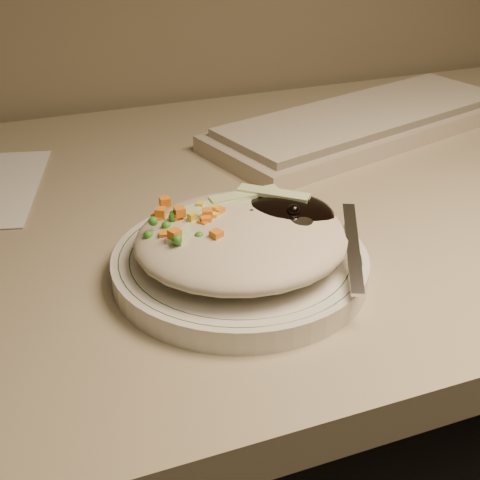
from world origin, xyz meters
name	(u,v)px	position (x,y,z in m)	size (l,w,h in m)	color
desk	(231,338)	(0.00, 1.38, 0.54)	(1.40, 0.70, 0.74)	gray
plate	(240,265)	(-0.05, 1.22, 0.75)	(0.23, 0.23, 0.02)	silver
plate_rim	(240,255)	(-0.05, 1.22, 0.76)	(0.22, 0.22, 0.00)	#144723
meal	(245,234)	(-0.04, 1.22, 0.78)	(0.21, 0.19, 0.05)	#AFA88E
keyboard	(366,122)	(0.25, 1.51, 0.76)	(0.49, 0.28, 0.03)	#AEA28F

